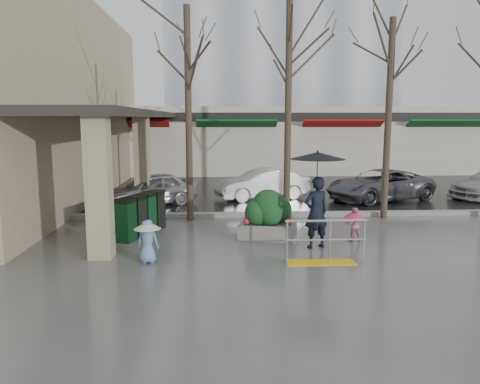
{
  "coord_description": "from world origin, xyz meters",
  "views": [
    {
      "loc": [
        -1.09,
        -11.59,
        3.33
      ],
      "look_at": [
        -0.47,
        1.24,
        1.3
      ],
      "focal_mm": 35.0,
      "sensor_mm": 36.0,
      "label": 1
    }
  ],
  "objects": [
    {
      "name": "near_building",
      "position": [
        -9.0,
        8.0,
        4.0
      ],
      "size": [
        6.0,
        18.0,
        8.0
      ],
      "primitive_type": "cube",
      "color": "tan",
      "rests_on": "ground"
    },
    {
      "name": "curb",
      "position": [
        0.0,
        4.0,
        0.07
      ],
      "size": [
        120.0,
        0.3,
        0.15
      ],
      "primitive_type": "cube",
      "color": "gray",
      "rests_on": "ground"
    },
    {
      "name": "planter",
      "position": [
        0.32,
        1.08,
        0.66
      ],
      "size": [
        1.72,
        1.1,
        1.39
      ],
      "rotation": [
        0.0,
        0.0,
        -0.2
      ],
      "color": "slate",
      "rests_on": "ground"
    },
    {
      "name": "tree_mideast",
      "position": [
        4.5,
        3.6,
        4.86
      ],
      "size": [
        3.2,
        3.2,
        6.5
      ],
      "color": "#382B21",
      "rests_on": "ground"
    },
    {
      "name": "child_pink",
      "position": [
        2.61,
        0.7,
        0.55
      ],
      "size": [
        0.58,
        0.58,
        0.93
      ],
      "rotation": [
        0.0,
        0.0,
        3.09
      ],
      "color": "#CB7C99",
      "rests_on": "ground"
    },
    {
      "name": "tree_midwest",
      "position": [
        1.2,
        3.6,
        5.23
      ],
      "size": [
        3.2,
        3.2,
        7.0
      ],
      "color": "#382B21",
      "rests_on": "ground"
    },
    {
      "name": "tree_west",
      "position": [
        -2.0,
        3.6,
        5.08
      ],
      "size": [
        3.2,
        3.2,
        6.8
      ],
      "color": "#382B21",
      "rests_on": "ground"
    },
    {
      "name": "ground",
      "position": [
        0.0,
        0.0,
        0.0
      ],
      "size": [
        120.0,
        120.0,
        0.0
      ],
      "primitive_type": "plane",
      "color": "#51514F",
      "rests_on": "ground"
    },
    {
      "name": "child_blue",
      "position": [
        -2.72,
        -0.98,
        0.63
      ],
      "size": [
        0.63,
        0.63,
        1.03
      ],
      "rotation": [
        0.0,
        0.0,
        2.99
      ],
      "color": "#6E8EC4",
      "rests_on": "ground"
    },
    {
      "name": "street_asphalt",
      "position": [
        0.0,
        22.0,
        0.01
      ],
      "size": [
        120.0,
        36.0,
        0.01
      ],
      "primitive_type": "cube",
      "color": "black",
      "rests_on": "ground"
    },
    {
      "name": "storefront_row",
      "position": [
        2.0,
        17.97,
        2.01
      ],
      "size": [
        34.0,
        6.74,
        4.0
      ],
      "color": "beige",
      "rests_on": "ground"
    },
    {
      "name": "canopy_slab",
      "position": [
        -4.8,
        8.0,
        3.62
      ],
      "size": [
        2.8,
        18.0,
        0.25
      ],
      "primitive_type": "cube",
      "color": "#2D2823",
      "rests_on": "pillar_front"
    },
    {
      "name": "handrail",
      "position": [
        1.36,
        -1.2,
        0.38
      ],
      "size": [
        1.9,
        0.5,
        1.03
      ],
      "color": "yellow",
      "rests_on": "ground"
    },
    {
      "name": "pillar_front",
      "position": [
        -3.9,
        -0.5,
        1.75
      ],
      "size": [
        0.55,
        0.55,
        3.5
      ],
      "primitive_type": "cube",
      "color": "tan",
      "rests_on": "ground"
    },
    {
      "name": "woman",
      "position": [
        1.45,
        0.11,
        1.51
      ],
      "size": [
        1.43,
        1.43,
        2.53
      ],
      "rotation": [
        0.0,
        0.0,
        3.49
      ],
      "color": "black",
      "rests_on": "ground"
    },
    {
      "name": "car_c",
      "position": [
        5.53,
        7.01,
        0.63
      ],
      "size": [
        4.99,
        3.64,
        1.26
      ],
      "primitive_type": "imported",
      "rotation": [
        0.0,
        0.0,
        -1.19
      ],
      "color": "#55565C",
      "rests_on": "ground"
    },
    {
      "name": "car_a",
      "position": [
        -3.71,
        6.34,
        0.63
      ],
      "size": [
        3.95,
        3.11,
        1.26
      ],
      "primitive_type": "imported",
      "rotation": [
        0.0,
        0.0,
        -1.06
      ],
      "color": "#9D9DA1",
      "rests_on": "ground"
    },
    {
      "name": "news_boxes",
      "position": [
        -3.29,
        1.7,
        0.59
      ],
      "size": [
        1.23,
        2.12,
        1.17
      ],
      "rotation": [
        0.0,
        0.0,
        -0.39
      ],
      "color": "black",
      "rests_on": "ground"
    },
    {
      "name": "office_tower",
      "position": [
        4.0,
        30.0,
        12.5
      ],
      "size": [
        18.0,
        12.0,
        25.0
      ],
      "primitive_type": "cube",
      "color": "#8C99A8",
      "rests_on": "ground"
    },
    {
      "name": "pillar_back",
      "position": [
        -3.9,
        6.0,
        1.75
      ],
      "size": [
        0.55,
        0.55,
        3.5
      ],
      "primitive_type": "cube",
      "color": "tan",
      "rests_on": "ground"
    },
    {
      "name": "car_b",
      "position": [
        0.76,
        7.55,
        0.63
      ],
      "size": [
        4.05,
        2.36,
        1.26
      ],
      "primitive_type": "imported",
      "rotation": [
        0.0,
        0.0,
        -1.28
      ],
      "color": "silver",
      "rests_on": "ground"
    }
  ]
}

